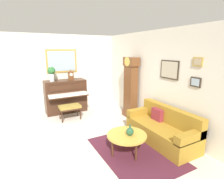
{
  "coord_description": "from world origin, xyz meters",
  "views": [
    {
      "loc": [
        4.11,
        -1.16,
        2.26
      ],
      "look_at": [
        -0.46,
        1.28,
        1.09
      ],
      "focal_mm": 28.5,
      "sensor_mm": 36.0,
      "label": 1
    }
  ],
  "objects_px": {
    "couch": "(162,129)",
    "mantel_clock": "(71,75)",
    "grandfather_clock": "(131,89)",
    "green_jug": "(130,131)",
    "piano": "(66,96)",
    "piano_bench": "(70,108)",
    "flower_vase": "(51,72)",
    "coffee_table": "(127,136)"
  },
  "relations": [
    {
      "from": "coffee_table",
      "to": "mantel_clock",
      "type": "relative_size",
      "value": 2.32
    },
    {
      "from": "piano",
      "to": "coffee_table",
      "type": "height_order",
      "value": "piano"
    },
    {
      "from": "coffee_table",
      "to": "flower_vase",
      "type": "relative_size",
      "value": 1.52
    },
    {
      "from": "mantel_clock",
      "to": "flower_vase",
      "type": "relative_size",
      "value": 0.66
    },
    {
      "from": "grandfather_clock",
      "to": "flower_vase",
      "type": "distance_m",
      "value": 2.77
    },
    {
      "from": "coffee_table",
      "to": "green_jug",
      "type": "relative_size",
      "value": 3.67
    },
    {
      "from": "flower_vase",
      "to": "piano_bench",
      "type": "bearing_deg",
      "value": 23.85
    },
    {
      "from": "couch",
      "to": "mantel_clock",
      "type": "height_order",
      "value": "mantel_clock"
    },
    {
      "from": "piano",
      "to": "grandfather_clock",
      "type": "height_order",
      "value": "grandfather_clock"
    },
    {
      "from": "grandfather_clock",
      "to": "green_jug",
      "type": "relative_size",
      "value": 8.46
    },
    {
      "from": "grandfather_clock",
      "to": "couch",
      "type": "relative_size",
      "value": 1.07
    },
    {
      "from": "piano",
      "to": "mantel_clock",
      "type": "distance_m",
      "value": 0.79
    },
    {
      "from": "piano",
      "to": "piano_bench",
      "type": "distance_m",
      "value": 0.84
    },
    {
      "from": "grandfather_clock",
      "to": "mantel_clock",
      "type": "xyz_separation_m",
      "value": [
        -1.51,
        -1.59,
        0.39
      ]
    },
    {
      "from": "green_jug",
      "to": "piano",
      "type": "bearing_deg",
      "value": -170.51
    },
    {
      "from": "piano",
      "to": "couch",
      "type": "bearing_deg",
      "value": 25.95
    },
    {
      "from": "piano_bench",
      "to": "mantel_clock",
      "type": "relative_size",
      "value": 1.84
    },
    {
      "from": "piano",
      "to": "green_jug",
      "type": "xyz_separation_m",
      "value": [
        3.38,
        0.56,
        -0.08
      ]
    },
    {
      "from": "piano_bench",
      "to": "green_jug",
      "type": "xyz_separation_m",
      "value": [
        2.56,
        0.64,
        0.11
      ]
    },
    {
      "from": "piano_bench",
      "to": "coffee_table",
      "type": "xyz_separation_m",
      "value": [
        2.5,
        0.6,
        -0.01
      ]
    },
    {
      "from": "couch",
      "to": "flower_vase",
      "type": "height_order",
      "value": "flower_vase"
    },
    {
      "from": "couch",
      "to": "grandfather_clock",
      "type": "bearing_deg",
      "value": 172.92
    },
    {
      "from": "grandfather_clock",
      "to": "piano_bench",
      "type": "bearing_deg",
      "value": -110.15
    },
    {
      "from": "coffee_table",
      "to": "piano_bench",
      "type": "bearing_deg",
      "value": -166.45
    },
    {
      "from": "piano",
      "to": "piano_bench",
      "type": "bearing_deg",
      "value": -5.57
    },
    {
      "from": "coffee_table",
      "to": "flower_vase",
      "type": "height_order",
      "value": "flower_vase"
    },
    {
      "from": "grandfather_clock",
      "to": "couch",
      "type": "distance_m",
      "value": 1.9
    },
    {
      "from": "piano_bench",
      "to": "grandfather_clock",
      "type": "bearing_deg",
      "value": 69.85
    },
    {
      "from": "piano",
      "to": "grandfather_clock",
      "type": "relative_size",
      "value": 0.71
    },
    {
      "from": "piano_bench",
      "to": "grandfather_clock",
      "type": "xyz_separation_m",
      "value": [
        0.7,
        1.9,
        0.56
      ]
    },
    {
      "from": "piano",
      "to": "couch",
      "type": "xyz_separation_m",
      "value": [
        3.29,
        1.6,
        -0.29
      ]
    },
    {
      "from": "piano",
      "to": "green_jug",
      "type": "distance_m",
      "value": 3.42
    },
    {
      "from": "couch",
      "to": "green_jug",
      "type": "relative_size",
      "value": 7.92
    },
    {
      "from": "mantel_clock",
      "to": "green_jug",
      "type": "relative_size",
      "value": 1.58
    },
    {
      "from": "green_jug",
      "to": "flower_vase",
      "type": "bearing_deg",
      "value": -163.44
    },
    {
      "from": "piano",
      "to": "green_jug",
      "type": "height_order",
      "value": "piano"
    },
    {
      "from": "mantel_clock",
      "to": "flower_vase",
      "type": "distance_m",
      "value": 0.68
    },
    {
      "from": "flower_vase",
      "to": "piano",
      "type": "bearing_deg",
      "value": 90.18
    },
    {
      "from": "piano",
      "to": "coffee_table",
      "type": "relative_size",
      "value": 1.64
    },
    {
      "from": "grandfather_clock",
      "to": "coffee_table",
      "type": "bearing_deg",
      "value": -35.72
    },
    {
      "from": "flower_vase",
      "to": "couch",
      "type": "bearing_deg",
      "value": 31.83
    },
    {
      "from": "couch",
      "to": "piano",
      "type": "bearing_deg",
      "value": -154.05
    }
  ]
}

